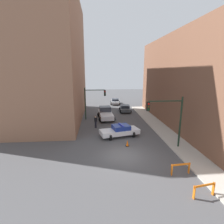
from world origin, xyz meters
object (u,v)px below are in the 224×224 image
at_px(traffic_light_far, 92,99).
at_px(police_car, 120,131).
at_px(pedestrian_crossing, 96,122).
at_px(traffic_cone, 127,143).
at_px(white_truck, 106,113).
at_px(barrier_mid, 181,167).
at_px(traffic_light_near, 170,115).
at_px(barrier_front, 204,188).
at_px(parked_car_near, 125,108).
at_px(parked_car_mid, 115,101).

distance_m(traffic_light_far, police_car, 9.24).
height_order(pedestrian_crossing, traffic_cone, pedestrian_crossing).
distance_m(white_truck, barrier_mid, 17.33).
xyz_separation_m(police_car, pedestrian_crossing, (-2.97, 3.58, 0.14)).
xyz_separation_m(white_truck, barrier_mid, (4.96, -16.60, -0.29)).
relative_size(traffic_light_near, pedestrian_crossing, 3.13).
xyz_separation_m(traffic_light_near, traffic_light_far, (-8.03, 11.77, -0.13)).
xyz_separation_m(traffic_light_near, pedestrian_crossing, (-7.46, 7.25, -2.67)).
bearing_deg(traffic_light_near, traffic_light_far, 124.31).
relative_size(barrier_front, traffic_cone, 2.42).
xyz_separation_m(traffic_light_far, barrier_mid, (7.15, -16.50, -2.78)).
bearing_deg(police_car, parked_car_near, -25.53).
xyz_separation_m(parked_car_near, traffic_cone, (-2.27, -15.94, -0.36)).
relative_size(white_truck, barrier_mid, 3.46).
relative_size(police_car, barrier_mid, 3.13).
xyz_separation_m(police_car, parked_car_near, (2.69, 13.04, -0.05)).
bearing_deg(parked_car_mid, barrier_mid, -80.86).
bearing_deg(traffic_light_far, traffic_cone, -70.17).
height_order(traffic_light_near, police_car, traffic_light_near).
xyz_separation_m(traffic_light_far, barrier_front, (7.47, -19.01, -2.78)).
distance_m(traffic_light_near, traffic_light_far, 14.25).
bearing_deg(traffic_light_far, police_car, -66.38).
bearing_deg(traffic_light_near, white_truck, 116.18).
relative_size(police_car, pedestrian_crossing, 3.02).
xyz_separation_m(traffic_light_near, traffic_cone, (-4.06, 0.76, -3.21)).
bearing_deg(traffic_cone, pedestrian_crossing, 117.64).
relative_size(white_truck, parked_car_near, 1.24).
distance_m(traffic_light_near, traffic_cone, 5.23).
bearing_deg(traffic_light_near, barrier_mid, -100.54).
relative_size(parked_car_mid, pedestrian_crossing, 2.68).
xyz_separation_m(parked_car_mid, traffic_cone, (-1.15, -23.94, -0.36)).
relative_size(parked_car_near, barrier_front, 2.80).
bearing_deg(traffic_cone, traffic_light_near, -10.60).
bearing_deg(police_car, traffic_cone, 174.48).
bearing_deg(traffic_light_far, traffic_light_near, -55.69).
relative_size(traffic_light_far, barrier_front, 3.28).
height_order(white_truck, barrier_front, white_truck).
relative_size(parked_car_near, pedestrian_crossing, 2.68).
distance_m(pedestrian_crossing, barrier_front, 16.05).
relative_size(parked_car_mid, barrier_mid, 2.78).
xyz_separation_m(traffic_light_near, barrier_front, (-0.56, -7.24, -2.91)).
bearing_deg(parked_car_near, traffic_cone, -93.00).
bearing_deg(white_truck, traffic_light_near, -67.63).
bearing_deg(barrier_mid, traffic_light_near, 79.46).
relative_size(police_car, parked_car_near, 1.13).
distance_m(traffic_light_near, police_car, 6.44).
height_order(traffic_light_far, parked_car_near, traffic_light_far).
distance_m(police_car, barrier_front, 11.59).
distance_m(traffic_light_far, white_truck, 3.32).
xyz_separation_m(parked_car_mid, barrier_front, (2.36, -31.94, -0.06)).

